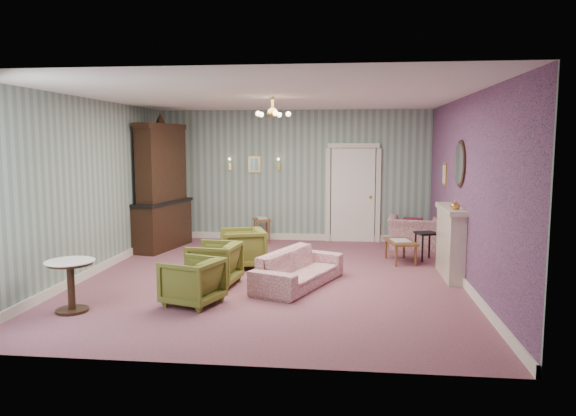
# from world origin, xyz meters

# --- Properties ---
(floor) EXTENTS (7.00, 7.00, 0.00)m
(floor) POSITION_xyz_m (0.00, 0.00, 0.00)
(floor) COLOR #894F60
(floor) RESTS_ON ground
(ceiling) EXTENTS (7.00, 7.00, 0.00)m
(ceiling) POSITION_xyz_m (0.00, 0.00, 2.90)
(ceiling) COLOR white
(ceiling) RESTS_ON ground
(wall_back) EXTENTS (6.00, 0.00, 6.00)m
(wall_back) POSITION_xyz_m (0.00, 3.50, 1.45)
(wall_back) COLOR slate
(wall_back) RESTS_ON ground
(wall_front) EXTENTS (6.00, 0.00, 6.00)m
(wall_front) POSITION_xyz_m (0.00, -3.50, 1.45)
(wall_front) COLOR slate
(wall_front) RESTS_ON ground
(wall_left) EXTENTS (0.00, 7.00, 7.00)m
(wall_left) POSITION_xyz_m (-3.00, 0.00, 1.45)
(wall_left) COLOR slate
(wall_left) RESTS_ON ground
(wall_right) EXTENTS (0.00, 7.00, 7.00)m
(wall_right) POSITION_xyz_m (3.00, 0.00, 1.45)
(wall_right) COLOR slate
(wall_right) RESTS_ON ground
(wall_right_floral) EXTENTS (0.00, 7.00, 7.00)m
(wall_right_floral) POSITION_xyz_m (2.98, 0.00, 1.45)
(wall_right_floral) COLOR #AE5789
(wall_right_floral) RESTS_ON ground
(door) EXTENTS (1.12, 0.12, 2.16)m
(door) POSITION_xyz_m (1.30, 3.46, 1.08)
(door) COLOR white
(door) RESTS_ON floor
(olive_chair_a) EXTENTS (0.83, 0.85, 0.70)m
(olive_chair_a) POSITION_xyz_m (-0.88, -1.56, 0.35)
(olive_chair_a) COLOR brown
(olive_chair_a) RESTS_ON floor
(olive_chair_b) EXTENTS (0.74, 0.78, 0.73)m
(olive_chair_b) POSITION_xyz_m (-0.84, -0.51, 0.36)
(olive_chair_b) COLOR brown
(olive_chair_b) RESTS_ON floor
(olive_chair_c) EXTENTS (0.88, 0.91, 0.75)m
(olive_chair_c) POSITION_xyz_m (-0.63, 0.70, 0.38)
(olive_chair_c) COLOR brown
(olive_chair_c) RESTS_ON floor
(sofa_chintz) EXTENTS (1.19, 1.91, 0.72)m
(sofa_chintz) POSITION_xyz_m (0.46, -0.42, 0.36)
(sofa_chintz) COLOR #9A3E5D
(sofa_chintz) RESTS_ON floor
(wingback_chair) EXTENTS (1.12, 0.82, 0.90)m
(wingback_chair) POSITION_xyz_m (2.56, 2.72, 0.45)
(wingback_chair) COLOR #9A3E5D
(wingback_chair) RESTS_ON floor
(dresser) EXTENTS (0.88, 1.71, 2.72)m
(dresser) POSITION_xyz_m (-2.62, 2.21, 1.36)
(dresser) COLOR black
(dresser) RESTS_ON floor
(fireplace) EXTENTS (0.30, 1.40, 1.16)m
(fireplace) POSITION_xyz_m (2.86, 0.40, 0.58)
(fireplace) COLOR beige
(fireplace) RESTS_ON floor
(mantel_vase) EXTENTS (0.15, 0.15, 0.15)m
(mantel_vase) POSITION_xyz_m (2.84, 0.00, 1.23)
(mantel_vase) COLOR gold
(mantel_vase) RESTS_ON fireplace
(oval_mirror) EXTENTS (0.04, 0.76, 0.84)m
(oval_mirror) POSITION_xyz_m (2.96, 0.40, 1.85)
(oval_mirror) COLOR white
(oval_mirror) RESTS_ON wall_right
(framed_print) EXTENTS (0.04, 0.34, 0.42)m
(framed_print) POSITION_xyz_m (2.97, 1.75, 1.60)
(framed_print) COLOR gold
(framed_print) RESTS_ON wall_right
(coffee_table) EXTENTS (0.60, 0.87, 0.41)m
(coffee_table) POSITION_xyz_m (2.16, 1.42, 0.20)
(coffee_table) COLOR brown
(coffee_table) RESTS_ON floor
(side_table_black) EXTENTS (0.45, 0.45, 0.53)m
(side_table_black) POSITION_xyz_m (2.65, 1.63, 0.27)
(side_table_black) COLOR black
(side_table_black) RESTS_ON floor
(pedestal_table) EXTENTS (0.71, 0.71, 0.68)m
(pedestal_table) POSITION_xyz_m (-2.36, -2.04, 0.34)
(pedestal_table) COLOR black
(pedestal_table) RESTS_ON floor
(nesting_table) EXTENTS (0.47, 0.53, 0.57)m
(nesting_table) POSITION_xyz_m (-0.68, 3.09, 0.29)
(nesting_table) COLOR brown
(nesting_table) RESTS_ON floor
(gilt_mirror_back) EXTENTS (0.28, 0.06, 0.36)m
(gilt_mirror_back) POSITION_xyz_m (-0.90, 3.46, 1.70)
(gilt_mirror_back) COLOR gold
(gilt_mirror_back) RESTS_ON wall_back
(sconce_left) EXTENTS (0.16, 0.12, 0.30)m
(sconce_left) POSITION_xyz_m (-1.45, 3.44, 1.70)
(sconce_left) COLOR gold
(sconce_left) RESTS_ON wall_back
(sconce_right) EXTENTS (0.16, 0.12, 0.30)m
(sconce_right) POSITION_xyz_m (-0.35, 3.44, 1.70)
(sconce_right) COLOR gold
(sconce_right) RESTS_ON wall_back
(chandelier) EXTENTS (0.56, 0.56, 0.36)m
(chandelier) POSITION_xyz_m (0.00, 0.00, 2.63)
(chandelier) COLOR gold
(chandelier) RESTS_ON ceiling
(burgundy_cushion) EXTENTS (0.41, 0.28, 0.39)m
(burgundy_cushion) POSITION_xyz_m (2.51, 2.57, 0.48)
(burgundy_cushion) COLOR maroon
(burgundy_cushion) RESTS_ON wingback_chair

